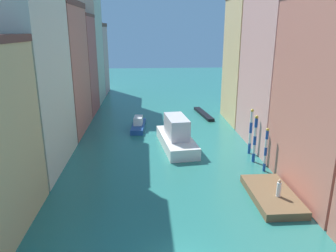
{
  "coord_description": "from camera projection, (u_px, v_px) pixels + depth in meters",
  "views": [
    {
      "loc": [
        -1.85,
        -15.14,
        13.5
      ],
      "look_at": [
        0.83,
        24.31,
        1.5
      ],
      "focal_mm": 34.28,
      "sensor_mm": 36.0,
      "label": 1
    }
  ],
  "objects": [
    {
      "name": "mooring_pole_0",
      "position": [
        266.0,
        150.0,
        31.1
      ],
      "size": [
        0.3,
        0.3,
        4.46
      ],
      "color": "#1E479E",
      "rests_on": "ground"
    },
    {
      "name": "building_right_2",
      "position": [
        283.0,
        57.0,
        36.25
      ],
      "size": [
        6.71,
        11.38,
        20.95
      ],
      "color": "tan",
      "rests_on": "ground"
    },
    {
      "name": "building_left_5",
      "position": [
        91.0,
        59.0,
        68.66
      ],
      "size": [
        6.71,
        7.99,
        14.67
      ],
      "color": "tan",
      "rests_on": "ground"
    },
    {
      "name": "person_on_dock",
      "position": [
        279.0,
        189.0,
        25.48
      ],
      "size": [
        0.36,
        0.36,
        1.47
      ],
      "color": "white",
      "rests_on": "waterfront_dock"
    },
    {
      "name": "motorboat_0",
      "position": [
        138.0,
        125.0,
        45.17
      ],
      "size": [
        2.08,
        6.46,
        1.73
      ],
      "color": "#234C93",
      "rests_on": "ground"
    },
    {
      "name": "waterfront_dock",
      "position": [
        272.0,
        195.0,
        26.49
      ],
      "size": [
        3.4,
        6.67,
        0.65
      ],
      "color": "brown",
      "rests_on": "ground"
    },
    {
      "name": "building_left_2",
      "position": [
        56.0,
        69.0,
        42.12
      ],
      "size": [
        6.71,
        11.33,
        16.94
      ],
      "color": "#C6705B",
      "rests_on": "ground"
    },
    {
      "name": "ground_plane",
      "position": [
        162.0,
        137.0,
        41.88
      ],
      "size": [
        154.0,
        154.0,
        0.0
      ],
      "primitive_type": "plane",
      "color": "#28756B"
    },
    {
      "name": "building_left_4",
      "position": [
        82.0,
        44.0,
        59.41
      ],
      "size": [
        6.71,
        9.35,
        21.54
      ],
      "color": "#BCB299",
      "rests_on": "ground"
    },
    {
      "name": "gondola_black",
      "position": [
        203.0,
        114.0,
        52.3
      ],
      "size": [
        2.04,
        8.14,
        0.44
      ],
      "color": "black",
      "rests_on": "ground"
    },
    {
      "name": "building_left_3",
      "position": [
        73.0,
        65.0,
        51.74
      ],
      "size": [
        6.71,
        8.24,
        15.77
      ],
      "color": "#B25147",
      "rests_on": "ground"
    },
    {
      "name": "vaporetto_white",
      "position": [
        176.0,
        136.0,
        37.85
      ],
      "size": [
        4.43,
        9.68,
        3.72
      ],
      "color": "white",
      "rests_on": "ground"
    },
    {
      "name": "building_right_3",
      "position": [
        252.0,
        60.0,
        46.71
      ],
      "size": [
        6.71,
        9.17,
        18.16
      ],
      "color": "#DBB77A",
      "rests_on": "ground"
    },
    {
      "name": "mooring_pole_2",
      "position": [
        251.0,
        131.0,
        35.56
      ],
      "size": [
        0.35,
        0.35,
        5.16
      ],
      "color": "#1E479E",
      "rests_on": "ground"
    },
    {
      "name": "building_left_1",
      "position": [
        22.0,
        69.0,
        30.35
      ],
      "size": [
        6.71,
        12.11,
        19.68
      ],
      "color": "beige",
      "rests_on": "ground"
    },
    {
      "name": "mooring_pole_1",
      "position": [
        255.0,
        139.0,
        33.26
      ],
      "size": [
        0.35,
        0.35,
        5.08
      ],
      "color": "#1E479E",
      "rests_on": "ground"
    }
  ]
}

